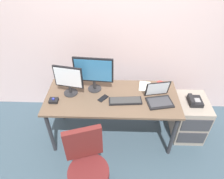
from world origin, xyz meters
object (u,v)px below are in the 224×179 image
at_px(office_chair, 88,170).
at_px(monitor_side, 69,79).
at_px(laptop, 159,97).
at_px(trackball_mouse, 54,100).
at_px(cell_phone, 103,98).
at_px(monitor_main, 93,72).
at_px(paper_notepad, 145,86).
at_px(desk_phone, 195,101).
at_px(coffee_mug, 160,86).
at_px(keyboard, 125,101).
at_px(file_cabinet, 189,118).

bearing_deg(office_chair, monitor_side, 109.37).
height_order(laptop, trackball_mouse, laptop).
bearing_deg(cell_phone, monitor_main, 162.25).
xyz_separation_m(paper_notepad, cell_phone, (-0.55, -0.26, -0.00)).
bearing_deg(monitor_side, monitor_main, 17.64).
xyz_separation_m(monitor_main, cell_phone, (0.13, -0.19, -0.27)).
distance_m(desk_phone, coffee_mug, 0.51).
height_order(laptop, coffee_mug, laptop).
bearing_deg(monitor_main, laptop, -13.86).
bearing_deg(coffee_mug, keyboard, -151.13).
bearing_deg(trackball_mouse, desk_phone, 5.63).
xyz_separation_m(file_cabinet, keyboard, (-0.94, -0.17, 0.46)).
distance_m(office_chair, monitor_side, 1.08).
height_order(desk_phone, keyboard, keyboard).
xyz_separation_m(monitor_side, paper_notepad, (0.98, 0.17, -0.22)).
distance_m(paper_notepad, cell_phone, 0.61).
bearing_deg(laptop, coffee_mug, 78.65).
bearing_deg(file_cabinet, paper_notepad, 167.74).
relative_size(keyboard, paper_notepad, 2.02).
xyz_separation_m(desk_phone, laptop, (-0.51, -0.12, 0.15)).
bearing_deg(paper_notepad, laptop, -62.39).
height_order(monitor_side, keyboard, monitor_side).
xyz_separation_m(desk_phone, office_chair, (-1.34, -0.88, -0.25)).
bearing_deg(desk_phone, trackball_mouse, -174.37).
xyz_separation_m(office_chair, monitor_main, (-0.00, 0.97, 0.62)).
height_order(office_chair, paper_notepad, office_chair).
bearing_deg(desk_phone, laptop, -167.21).
bearing_deg(laptop, monitor_main, 166.14).
height_order(desk_phone, monitor_main, monitor_main).
relative_size(file_cabinet, monitor_main, 1.23).
bearing_deg(desk_phone, keyboard, -170.89).
distance_m(monitor_main, laptop, 0.88).
height_order(monitor_main, keyboard, monitor_main).
relative_size(office_chair, monitor_side, 2.23).
distance_m(laptop, cell_phone, 0.70).
distance_m(monitor_side, trackball_mouse, 0.32).
relative_size(office_chair, laptop, 2.58).
relative_size(paper_notepad, cell_phone, 1.46).
distance_m(monitor_main, keyboard, 0.54).
xyz_separation_m(office_chair, laptop, (0.82, 0.76, 0.40)).
relative_size(file_cabinet, monitor_side, 1.52).
height_order(laptop, paper_notepad, laptop).
bearing_deg(monitor_side, laptop, -5.39).
bearing_deg(coffee_mug, office_chair, -131.40).
height_order(monitor_main, coffee_mug, monitor_main).
distance_m(desk_phone, paper_notepad, 0.69).
distance_m(keyboard, laptop, 0.42).
relative_size(office_chair, keyboard, 2.18).
distance_m(monitor_main, trackball_mouse, 0.61).
bearing_deg(paper_notepad, monitor_main, -173.75).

